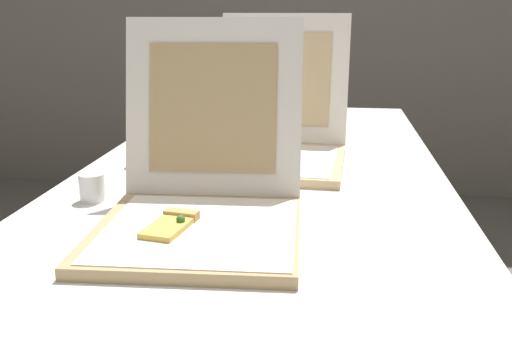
{
  "coord_description": "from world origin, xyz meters",
  "views": [
    {
      "loc": [
        0.17,
        -0.7,
        1.14
      ],
      "look_at": [
        0.02,
        0.43,
        0.81
      ],
      "focal_mm": 40.26,
      "sensor_mm": 36.0,
      "label": 1
    }
  ],
  "objects": [
    {
      "name": "cup_white_near_center",
      "position": [
        -0.33,
        0.41,
        0.78
      ],
      "size": [
        0.05,
        0.05,
        0.06
      ],
      "primitive_type": "cylinder",
      "color": "white",
      "rests_on": "table"
    },
    {
      "name": "cup_white_far",
      "position": [
        -0.23,
        0.93,
        0.78
      ],
      "size": [
        0.05,
        0.05,
        0.06
      ],
      "primitive_type": "cylinder",
      "color": "white",
      "rests_on": "table"
    },
    {
      "name": "table",
      "position": [
        0.0,
        0.6,
        0.7
      ],
      "size": [
        0.91,
        2.17,
        0.75
      ],
      "color": "silver",
      "rests_on": "ground"
    },
    {
      "name": "pizza_box_front",
      "position": [
        -0.06,
        0.27,
        0.8
      ],
      "size": [
        0.39,
        0.46,
        0.38
      ],
      "rotation": [
        0.0,
        0.0,
        0.05
      ],
      "color": "tan",
      "rests_on": "table"
    },
    {
      "name": "cup_white_mid",
      "position": [
        -0.32,
        0.69,
        0.78
      ],
      "size": [
        0.05,
        0.05,
        0.06
      ],
      "primitive_type": "cylinder",
      "color": "white",
      "rests_on": "table"
    },
    {
      "name": "pizza_box_middle",
      "position": [
        0.03,
        0.78,
        0.8
      ],
      "size": [
        0.38,
        0.44,
        0.38
      ],
      "rotation": [
        0.0,
        0.0,
        -0.05
      ],
      "color": "tan",
      "rests_on": "table"
    }
  ]
}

